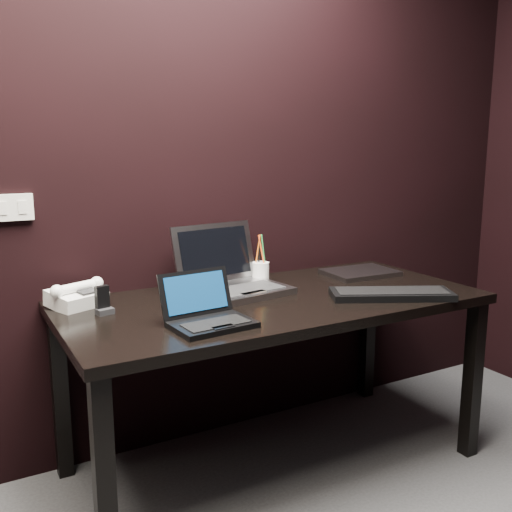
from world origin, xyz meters
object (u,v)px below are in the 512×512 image
ext_keyboard (391,294)px  desk_phone (77,296)px  mobile_phone (103,303)px  silver_laptop (232,280)px  closed_laptop (360,273)px  pen_cup (261,271)px  desk (274,316)px  netbook (208,315)px

ext_keyboard → desk_phone: size_ratio=2.17×
desk_phone → mobile_phone: same height
silver_laptop → closed_laptop: silver_laptop is taller
silver_laptop → pen_cup: 0.21m
closed_laptop → desk: bearing=-164.7°
ext_keyboard → mobile_phone: bearing=162.5°
netbook → mobile_phone: 0.42m
desk → closed_laptop: 0.60m
closed_laptop → silver_laptop: bearing=179.7°
desk → desk_phone: desk_phone is taller
mobile_phone → ext_keyboard: bearing=-17.5°
ext_keyboard → mobile_phone: 1.14m
desk_phone → pen_cup: bearing=-0.3°
silver_laptop → pen_cup: (0.19, 0.09, -0.00)m
desk → netbook: 0.45m
silver_laptop → closed_laptop: size_ratio=1.32×
netbook → desk_phone: bearing=127.2°
ext_keyboard → pen_cup: 0.59m
pen_cup → mobile_phone: bearing=-169.3°
desk → closed_laptop: size_ratio=5.03×
desk → closed_laptop: closed_laptop is taller
mobile_phone → pen_cup: (0.75, 0.14, 0.01)m
closed_laptop → pen_cup: bearing=169.1°
desk → netbook: netbook is taller
closed_laptop → pen_cup: pen_cup is taller
silver_laptop → ext_keyboard: size_ratio=0.87×
desk_phone → mobile_phone: bearing=-66.4°
desk → netbook: bearing=-152.7°
closed_laptop → pen_cup: 0.50m
ext_keyboard → pen_cup: (-0.34, 0.48, 0.04)m
silver_laptop → ext_keyboard: (0.53, -0.39, -0.04)m
desk → closed_laptop: bearing=15.3°
desk_phone → ext_keyboard: bearing=-23.0°
desk → mobile_phone: 0.68m
netbook → pen_cup: (0.46, 0.45, 0.02)m
silver_laptop → desk_phone: silver_laptop is taller
pen_cup → desk: bearing=-107.8°
desk → silver_laptop: 0.23m
desk_phone → mobile_phone: 0.16m
ext_keyboard → desk_phone: bearing=157.0°
desk_phone → pen_cup: pen_cup is taller
ext_keyboard → desk_phone: desk_phone is taller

